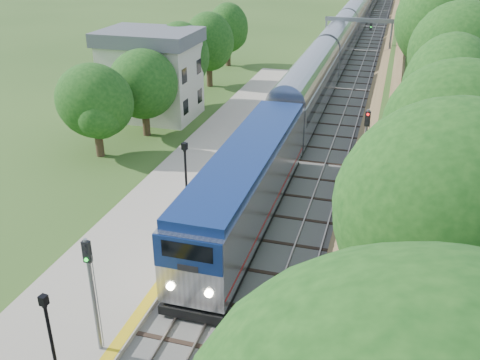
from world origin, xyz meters
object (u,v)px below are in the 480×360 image
(signal_farside, at_px, (365,145))
(station_building, at_px, (151,74))
(lamppost_mid, at_px, (53,347))
(signal_platform, at_px, (92,284))
(lamppost_far, at_px, (186,182))
(signal_gantry, at_px, (358,29))
(train, at_px, (346,33))

(signal_farside, bearing_deg, station_building, 149.44)
(lamppost_mid, relative_size, signal_platform, 0.80)
(station_building, relative_size, signal_platform, 1.63)
(station_building, relative_size, signal_farside, 1.43)
(station_building, height_order, lamppost_far, station_building)
(signal_gantry, height_order, lamppost_mid, signal_gantry)
(train, bearing_deg, signal_gantry, -77.12)
(lamppost_mid, bearing_deg, lamppost_far, 91.50)
(lamppost_far, bearing_deg, lamppost_mid, -88.50)
(lamppost_mid, xyz_separation_m, lamppost_far, (-0.37, 14.27, 0.14))
(lamppost_mid, height_order, signal_platform, signal_platform)
(lamppost_mid, distance_m, signal_farside, 22.05)
(signal_gantry, xyz_separation_m, lamppost_mid, (-5.85, -56.72, -2.56))
(station_building, xyz_separation_m, signal_gantry, (16.47, 24.99, 0.73))
(station_building, height_order, signal_platform, station_building)
(signal_platform, xyz_separation_m, signal_farside, (9.10, 17.57, 0.16))
(station_building, bearing_deg, signal_farside, -30.56)
(station_building, xyz_separation_m, train, (14.00, 35.80, -1.71))
(signal_gantry, bearing_deg, lamppost_far, -98.34)
(signal_gantry, height_order, lamppost_far, signal_gantry)
(signal_gantry, bearing_deg, station_building, -123.38)
(signal_platform, relative_size, signal_farside, 0.88)
(train, xyz_separation_m, signal_farside, (6.20, -47.73, 1.41))
(train, bearing_deg, signal_farside, -82.60)
(train, distance_m, lamppost_mid, 67.61)
(lamppost_mid, relative_size, lamppost_far, 0.93)
(signal_platform, bearing_deg, lamppost_far, 94.05)
(signal_gantry, distance_m, lamppost_mid, 57.08)
(lamppost_far, xyz_separation_m, signal_farside, (9.95, 5.53, 1.39))
(station_building, relative_size, lamppost_far, 1.90)
(station_building, xyz_separation_m, lamppost_mid, (10.62, -31.73, -1.83))
(signal_gantry, bearing_deg, lamppost_mid, -95.89)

